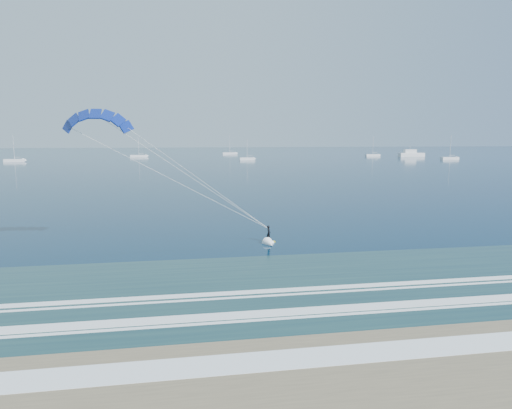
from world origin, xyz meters
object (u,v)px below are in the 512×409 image
object	(u,v)px
kitesurfer_rig	(187,175)
sailboat_3	(247,159)
sailboat_1	(15,160)
sailboat_2	(139,156)
sailboat_4	(230,153)
sailboat_6	(450,158)
motor_yacht	(411,154)
sailboat_5	(373,155)

from	to	relation	value
kitesurfer_rig	sailboat_3	size ratio (longest dim) A/B	2.10
sailboat_1	sailboat_2	size ratio (longest dim) A/B	0.98
sailboat_2	sailboat_3	distance (m)	65.55
kitesurfer_rig	sailboat_1	world-z (taller)	kitesurfer_rig
sailboat_4	sailboat_2	bearing A→B (deg)	-148.32
sailboat_4	sailboat_6	xyz separation A→B (m)	(96.04, -82.97, -0.00)
motor_yacht	sailboat_2	size ratio (longest dim) A/B	1.19
sailboat_3	sailboat_4	bearing A→B (deg)	90.06
motor_yacht	sailboat_5	bearing A→B (deg)	160.00
kitesurfer_rig	motor_yacht	size ratio (longest dim) A/B	1.47
kitesurfer_rig	sailboat_2	xyz separation A→B (m)	(-21.40, 206.65, -6.55)
sailboat_2	sailboat_4	xyz separation A→B (m)	(52.14, 32.17, 0.00)
motor_yacht	sailboat_1	distance (m)	196.37
sailboat_3	sailboat_4	world-z (taller)	sailboat_4
motor_yacht	sailboat_3	xyz separation A→B (m)	(-93.85, -21.98, -0.86)
sailboat_5	sailboat_4	bearing A→B (deg)	150.20
kitesurfer_rig	sailboat_4	bearing A→B (deg)	82.67
sailboat_4	sailboat_6	distance (m)	126.92
sailboat_3	sailboat_6	size ratio (longest dim) A/B	0.86
sailboat_4	sailboat_5	size ratio (longest dim) A/B	1.09
sailboat_4	kitesurfer_rig	bearing A→B (deg)	-97.33
sailboat_1	sailboat_4	bearing A→B (deg)	34.49
motor_yacht	sailboat_6	xyz separation A→B (m)	(2.11, -33.16, -0.85)
sailboat_1	sailboat_4	world-z (taller)	sailboat_4
sailboat_1	sailboat_4	size ratio (longest dim) A/B	0.97
kitesurfer_rig	sailboat_2	bearing A→B (deg)	95.91
kitesurfer_rig	sailboat_3	distance (m)	169.98
sailboat_2	sailboat_4	bearing A→B (deg)	31.68
motor_yacht	sailboat_2	world-z (taller)	sailboat_2
motor_yacht	sailboat_1	world-z (taller)	sailboat_1
motor_yacht	sailboat_3	bearing A→B (deg)	-166.82
sailboat_1	sailboat_2	xyz separation A→B (m)	(49.30, 37.51, 0.00)
sailboat_3	sailboat_6	distance (m)	96.61
sailboat_6	sailboat_1	bearing A→B (deg)	176.15
sailboat_1	kitesurfer_rig	bearing A→B (deg)	-67.32
kitesurfer_rig	sailboat_1	bearing A→B (deg)	112.68
sailboat_4	motor_yacht	bearing A→B (deg)	-27.94
sailboat_5	sailboat_1	bearing A→B (deg)	-171.35
sailboat_1	sailboat_2	world-z (taller)	sailboat_2
motor_yacht	sailboat_3	size ratio (longest dim) A/B	1.43
sailboat_1	sailboat_3	bearing A→B (deg)	-1.19
sailboat_3	sailboat_5	size ratio (longest dim) A/B	0.90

